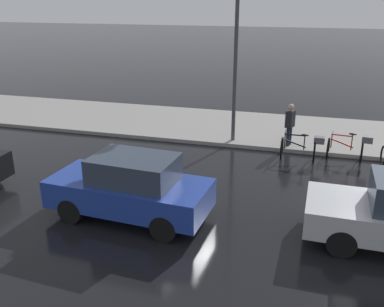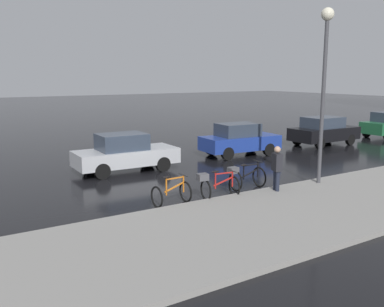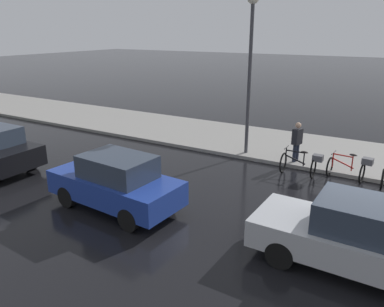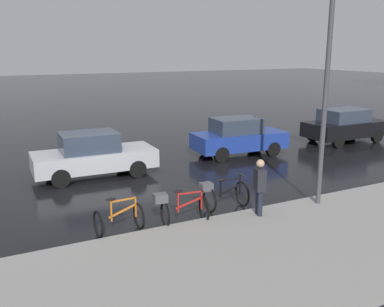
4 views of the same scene
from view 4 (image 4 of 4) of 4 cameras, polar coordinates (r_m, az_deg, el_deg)
ground_plane at (r=14.18m, az=-10.96°, el=-5.09°), size 140.00×140.00×0.00m
bicycle_nearest at (r=10.98m, az=-9.72°, el=-8.52°), size 0.75×1.17×0.96m
bicycle_second at (r=11.27m, az=-1.71°, el=-7.16°), size 0.83×1.46×0.97m
bicycle_third at (r=12.33m, az=4.01°, el=-5.35°), size 0.76×1.41×0.99m
car_silver at (r=15.80m, az=-13.03°, el=-0.21°), size 1.88×4.37×1.64m
car_blue at (r=18.64m, az=6.22°, el=2.23°), size 1.99×4.13×1.65m
car_black at (r=22.58m, az=19.72°, el=3.55°), size 1.91×4.21×1.66m
pedestrian at (r=11.62m, az=8.99°, el=-4.31°), size 0.45×0.35×1.68m
streetlamp at (r=12.37m, az=17.75°, el=12.41°), size 0.45×0.45×6.35m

